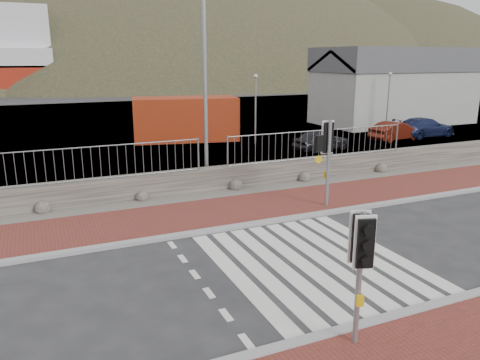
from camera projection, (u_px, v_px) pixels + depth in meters
name	position (u px, v px, depth m)	size (l,w,h in m)	color
ground	(312.00, 261.00, 12.01)	(220.00, 220.00, 0.00)	#28282B
sidewalk_far	(241.00, 209.00, 15.98)	(40.00, 3.00, 0.08)	maroon
kerb_near	(393.00, 317.00, 9.34)	(40.00, 0.25, 0.12)	gray
kerb_far	(260.00, 223.00, 14.65)	(40.00, 0.25, 0.12)	gray
zebra_crossing	(312.00, 261.00, 12.01)	(4.62, 5.60, 0.01)	silver
gravel_strip	(220.00, 195.00, 17.75)	(40.00, 1.50, 0.06)	#59544C
stone_wall	(212.00, 179.00, 18.35)	(40.00, 0.60, 0.90)	#433D37
railing	(213.00, 145.00, 17.87)	(18.07, 0.07, 1.22)	gray
quay	(120.00, 124.00, 36.69)	(120.00, 40.00, 0.50)	#4C4C4F
water	(78.00, 93.00, 67.66)	(220.00, 50.00, 0.05)	#3F4C54
harbor_building	(394.00, 85.00, 36.68)	(12.20, 6.20, 5.80)	#9E9E99
hills_backdrop	(110.00, 195.00, 98.28)	(254.00, 90.00, 100.00)	#282E1B
traffic_signal_near	(361.00, 250.00, 8.04)	(0.42, 0.32, 2.57)	gray
traffic_signal_far	(328.00, 145.00, 15.78)	(0.74, 0.30, 3.05)	gray
streetlight	(208.00, 56.00, 17.96)	(1.93, 0.26, 9.08)	gray
shipping_container	(186.00, 119.00, 29.34)	(6.41, 2.67, 2.67)	maroon
car_a	(321.00, 140.00, 26.23)	(1.36, 3.37, 1.15)	black
car_b	(395.00, 131.00, 29.35)	(1.26, 3.60, 1.19)	#4E140B
car_c	(425.00, 127.00, 30.66)	(1.77, 4.34, 1.26)	#151C43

